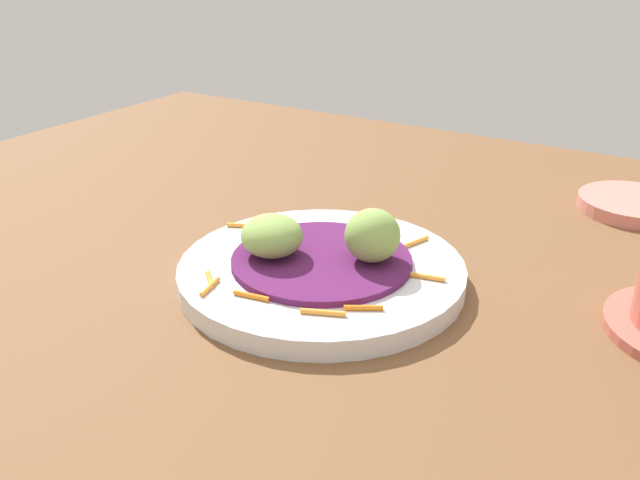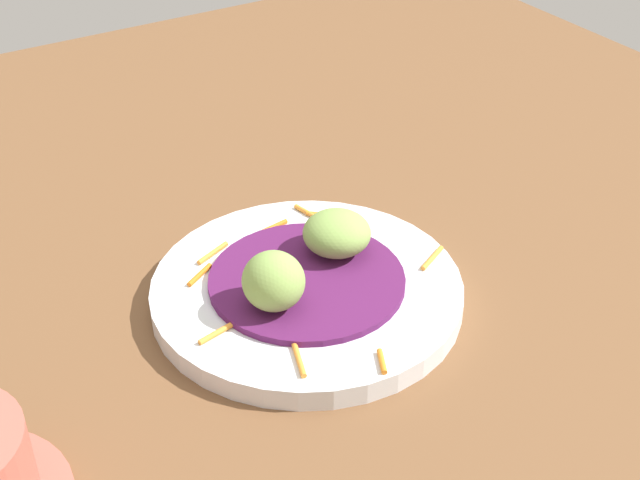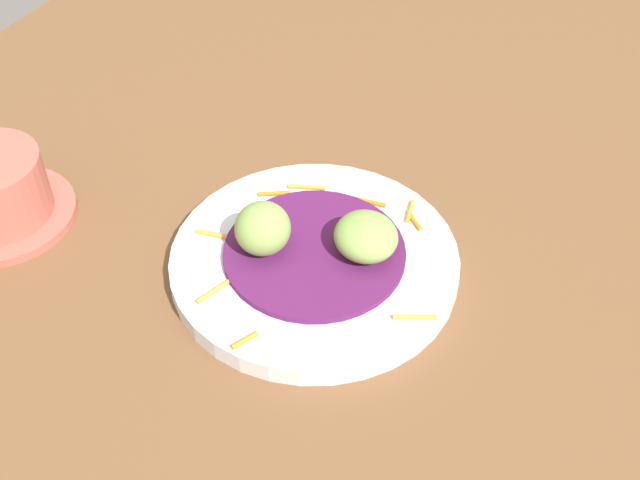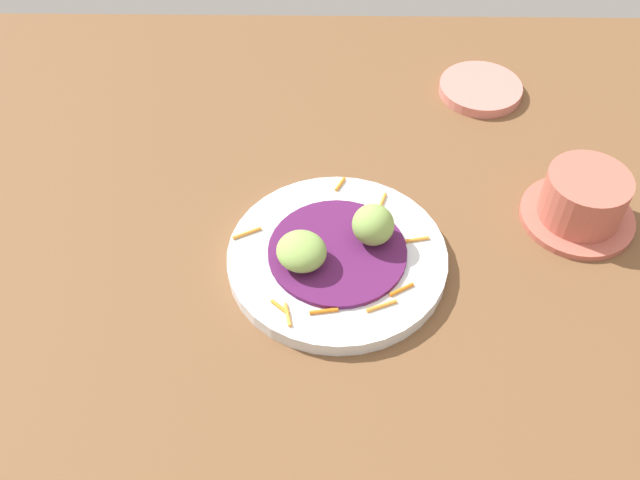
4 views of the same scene
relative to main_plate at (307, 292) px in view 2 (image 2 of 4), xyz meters
The scene contains 6 objects.
table_surface 7.40cm from the main_plate, 127.77° to the right, with size 110.00×110.00×2.00cm, color brown.
main_plate is the anchor object (origin of this frame).
cabbage_bed 1.12cm from the main_plate, 90.00° to the right, with size 14.83×14.83×0.55cm, color #51194C.
carrot_garnish 1.86cm from the main_plate, 68.80° to the right, with size 21.38×21.04×0.40cm.
guac_scoop_left 5.13cm from the main_plate, 155.69° to the right, with size 5.06×5.29×3.39cm, color #84A851.
guac_scoop_center 5.43cm from the main_plate, 24.31° to the left, with size 4.57×4.48×4.34cm, color #84A851.
Camera 2 is at (32.04, 52.33, 44.53)cm, focal length 50.62 mm.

